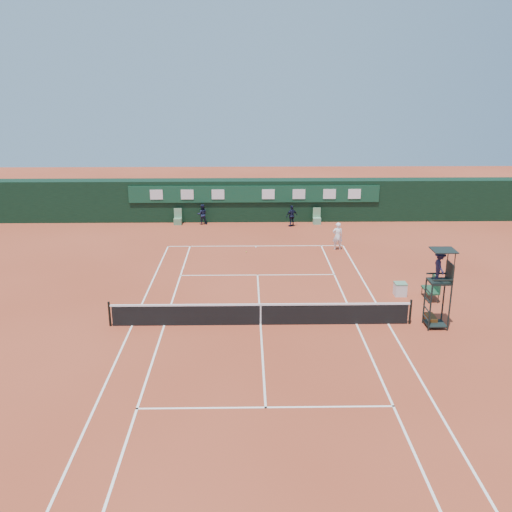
{
  "coord_description": "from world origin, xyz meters",
  "views": [
    {
      "loc": [
        -0.59,
        -22.35,
        10.13
      ],
      "look_at": [
        -0.09,
        6.0,
        1.2
      ],
      "focal_mm": 40.0,
      "sensor_mm": 36.0,
      "label": 1
    }
  ],
  "objects_px": {
    "cooler": "(400,289)",
    "umpire_chair": "(440,272)",
    "player_bench": "(433,287)",
    "player": "(338,236)",
    "tennis_net": "(261,314)"
  },
  "relations": [
    {
      "from": "tennis_net",
      "to": "cooler",
      "type": "bearing_deg",
      "value": 25.92
    },
    {
      "from": "cooler",
      "to": "umpire_chair",
      "type": "bearing_deg",
      "value": -81.7
    },
    {
      "from": "umpire_chair",
      "to": "player",
      "type": "relative_size",
      "value": 2.0
    },
    {
      "from": "umpire_chair",
      "to": "player_bench",
      "type": "distance_m",
      "value": 3.78
    },
    {
      "from": "umpire_chair",
      "to": "cooler",
      "type": "bearing_deg",
      "value": 98.3
    },
    {
      "from": "umpire_chair",
      "to": "player_bench",
      "type": "xyz_separation_m",
      "value": [
        0.89,
        3.16,
        -1.86
      ]
    },
    {
      "from": "tennis_net",
      "to": "cooler",
      "type": "relative_size",
      "value": 20.0
    },
    {
      "from": "player_bench",
      "to": "cooler",
      "type": "distance_m",
      "value": 1.52
    },
    {
      "from": "tennis_net",
      "to": "player_bench",
      "type": "xyz_separation_m",
      "value": [
        8.27,
        2.84,
        0.09
      ]
    },
    {
      "from": "umpire_chair",
      "to": "player",
      "type": "xyz_separation_m",
      "value": [
        -2.4,
        11.36,
        -1.6
      ]
    },
    {
      "from": "tennis_net",
      "to": "player_bench",
      "type": "relative_size",
      "value": 10.75
    },
    {
      "from": "player_bench",
      "to": "cooler",
      "type": "relative_size",
      "value": 1.86
    },
    {
      "from": "umpire_chair",
      "to": "player_bench",
      "type": "relative_size",
      "value": 2.85
    },
    {
      "from": "tennis_net",
      "to": "umpire_chair",
      "type": "relative_size",
      "value": 3.77
    },
    {
      "from": "tennis_net",
      "to": "player",
      "type": "relative_size",
      "value": 7.54
    }
  ]
}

